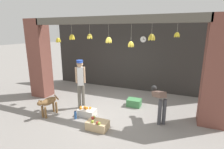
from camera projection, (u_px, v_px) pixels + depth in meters
name	position (u px, v px, depth m)	size (l,w,h in m)	color
ground_plane	(108.00, 110.00, 6.08)	(60.00, 60.00, 0.00)	gray
shop_back_wall	(130.00, 56.00, 7.99)	(7.63, 0.12, 3.13)	#2D2B28
shop_pillar_left	(40.00, 59.00, 7.13)	(0.70, 0.60, 3.13)	brown
shop_pillar_right	(217.00, 72.00, 4.81)	(0.70, 0.60, 3.13)	brown
storefront_awning	(108.00, 22.00, 5.48)	(5.73, 0.31, 0.96)	#5B564C
dog	(48.00, 103.00, 5.60)	(0.31, 0.84, 0.65)	brown
shopkeeper	(81.00, 80.00, 6.02)	(0.32, 0.32, 1.73)	#6B665B
worker_stooping	(159.00, 100.00, 5.20)	(0.55, 0.70, 1.00)	#424247
fruit_crate_oranges	(87.00, 112.00, 5.67)	(0.55, 0.36, 0.29)	silver
fruit_crate_apples	(97.00, 125.00, 4.89)	(0.59, 0.40, 0.31)	tan
produce_box_green	(134.00, 103.00, 6.38)	(0.49, 0.37, 0.26)	#42844C
water_bottle	(75.00, 115.00, 5.44)	(0.07, 0.07, 0.27)	#2D60AD
wall_clock	(143.00, 39.00, 7.52)	(0.27, 0.03, 0.27)	black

